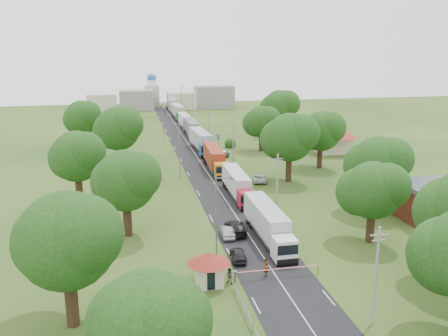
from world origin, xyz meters
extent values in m
plane|color=#244115|center=(0.00, 0.00, 0.00)|extent=(260.00, 260.00, 0.00)
cube|color=black|center=(0.00, 20.00, 0.00)|extent=(8.00, 200.00, 0.04)
cylinder|color=slate|center=(-4.50, -25.00, 0.55)|extent=(0.20, 0.20, 1.10)
cube|color=slate|center=(-4.50, -25.00, 1.05)|extent=(0.35, 0.35, 0.25)
cylinder|color=red|center=(0.00, -25.00, 1.00)|extent=(9.00, 0.12, 0.12)
cylinder|color=slate|center=(4.50, -25.00, 0.50)|extent=(0.10, 0.10, 1.00)
cube|color=beige|center=(-7.20, -25.00, 1.20)|extent=(2.60, 2.60, 2.40)
cone|color=maroon|center=(-7.20, -25.00, 2.90)|extent=(4.40, 4.40, 1.10)
cube|color=black|center=(-5.89, -25.00, 1.40)|extent=(0.02, 1.20, 0.90)
cube|color=black|center=(-7.20, -26.31, 1.00)|extent=(0.80, 0.02, 1.90)
cylinder|color=slate|center=(5.20, 33.80, 2.00)|extent=(0.12, 0.12, 4.00)
cylinder|color=slate|center=(5.20, 36.20, 2.00)|extent=(0.12, 0.12, 4.00)
cube|color=navy|center=(5.20, 35.00, 3.60)|extent=(0.06, 3.00, 1.00)
cube|color=silver|center=(5.20, 35.00, 3.60)|extent=(0.07, 3.10, 0.06)
cylinder|color=gray|center=(5.50, -35.00, 4.50)|extent=(0.24, 0.24, 9.00)
cube|color=gray|center=(5.50, -35.00, 8.30)|extent=(1.60, 0.10, 0.10)
cube|color=gray|center=(5.50, -35.00, 7.80)|extent=(1.20, 0.10, 0.10)
cylinder|color=gray|center=(5.50, -7.00, 4.50)|extent=(0.24, 0.24, 9.00)
cube|color=gray|center=(5.50, -7.00, 8.30)|extent=(1.60, 0.10, 0.10)
cube|color=gray|center=(5.50, -7.00, 7.80)|extent=(1.20, 0.10, 0.10)
cylinder|color=gray|center=(5.50, 21.00, 4.50)|extent=(0.24, 0.24, 9.00)
cube|color=gray|center=(5.50, 21.00, 8.30)|extent=(1.60, 0.10, 0.10)
cube|color=gray|center=(5.50, 21.00, 7.80)|extent=(1.20, 0.10, 0.10)
cylinder|color=gray|center=(5.50, 49.00, 4.50)|extent=(0.24, 0.24, 9.00)
cube|color=gray|center=(5.50, 49.00, 8.30)|extent=(1.60, 0.10, 0.10)
cube|color=gray|center=(5.50, 49.00, 7.80)|extent=(1.20, 0.10, 0.10)
cylinder|color=gray|center=(5.50, 77.00, 4.50)|extent=(0.24, 0.24, 9.00)
cube|color=gray|center=(5.50, 77.00, 8.30)|extent=(1.60, 0.10, 0.10)
cube|color=gray|center=(5.50, 77.00, 7.80)|extent=(1.20, 0.10, 0.10)
cylinder|color=gray|center=(5.50, 105.00, 4.50)|extent=(0.24, 0.24, 9.00)
cube|color=gray|center=(5.50, 105.00, 8.30)|extent=(1.60, 0.10, 0.10)
cube|color=gray|center=(5.50, 105.00, 7.80)|extent=(1.20, 0.10, 0.10)
cylinder|color=slate|center=(-5.50, -20.00, 5.00)|extent=(0.16, 0.16, 10.00)
cube|color=slate|center=(-4.60, -20.00, 9.70)|extent=(1.80, 0.10, 0.10)
cube|color=slate|center=(-3.80, -20.00, 9.55)|extent=(0.50, 0.22, 0.15)
cylinder|color=slate|center=(-5.50, 15.00, 5.00)|extent=(0.16, 0.16, 10.00)
cube|color=slate|center=(-4.60, 15.00, 9.70)|extent=(1.80, 0.10, 0.10)
cube|color=slate|center=(-3.80, 15.00, 9.55)|extent=(0.50, 0.22, 0.15)
cylinder|color=slate|center=(-5.50, 50.00, 5.00)|extent=(0.16, 0.16, 10.00)
cube|color=slate|center=(-4.60, 50.00, 9.70)|extent=(1.80, 0.10, 0.10)
cube|color=slate|center=(-3.80, 50.00, 9.55)|extent=(0.50, 0.22, 0.15)
sphere|color=#17350E|center=(10.90, -36.62, 6.67)|extent=(6.60, 6.60, 6.60)
cylinder|color=#382616|center=(14.00, -18.00, 1.92)|extent=(1.04, 1.04, 3.85)
sphere|color=#17350E|center=(14.00, -18.00, 6.60)|extent=(7.00, 7.00, 7.00)
sphere|color=#17350E|center=(15.25, -19.00, 7.35)|extent=(5.50, 5.50, 5.50)
sphere|color=#17350E|center=(13.00, -16.75, 6.10)|extent=(6.00, 6.00, 6.00)
cylinder|color=#382616|center=(20.00, -8.00, 2.10)|extent=(1.08, 1.08, 4.20)
sphere|color=#17350E|center=(20.00, -8.00, 7.22)|extent=(7.70, 7.70, 7.70)
sphere|color=#17350E|center=(21.38, -9.10, 8.05)|extent=(6.05, 6.05, 6.05)
sphere|color=#17350E|center=(18.90, -6.62, 6.67)|extent=(6.60, 6.60, 6.60)
cylinder|color=#382616|center=(13.00, 10.00, 2.27)|extent=(1.12, 1.12, 4.55)
sphere|color=#17350E|center=(13.00, 10.00, 7.85)|extent=(8.40, 8.40, 8.40)
sphere|color=#17350E|center=(14.50, 8.80, 8.75)|extent=(6.60, 6.60, 6.60)
sphere|color=#17350E|center=(11.80, 11.50, 7.25)|extent=(7.20, 7.20, 7.20)
cylinder|color=#382616|center=(22.00, 18.00, 2.10)|extent=(1.08, 1.08, 4.20)
sphere|color=#17350E|center=(22.00, 18.00, 7.22)|extent=(7.70, 7.70, 7.70)
sphere|color=#17350E|center=(23.38, 16.90, 8.05)|extent=(6.05, 6.05, 6.05)
sphere|color=#17350E|center=(20.90, 19.38, 6.67)|extent=(6.60, 6.60, 6.60)
cylinder|color=#382616|center=(15.00, 35.00, 1.92)|extent=(1.04, 1.04, 3.85)
sphere|color=#17350E|center=(15.00, 35.00, 6.60)|extent=(7.00, 7.00, 7.00)
sphere|color=#17350E|center=(16.25, 34.00, 7.35)|extent=(5.50, 5.50, 5.50)
sphere|color=#17350E|center=(14.00, 36.25, 6.10)|extent=(6.00, 6.00, 6.00)
cylinder|color=#382616|center=(24.00, 50.00, 2.27)|extent=(1.12, 1.12, 4.55)
sphere|color=#17350E|center=(24.00, 50.00, 7.85)|extent=(8.40, 8.40, 8.40)
sphere|color=#17350E|center=(25.50, 48.80, 8.75)|extent=(6.60, 6.60, 6.60)
sphere|color=#17350E|center=(22.80, 51.50, 7.25)|extent=(7.20, 7.20, 7.20)
sphere|color=#17350E|center=(-14.00, -42.00, 6.60)|extent=(7.00, 7.00, 7.00)
sphere|color=#17350E|center=(-12.75, -43.00, 7.35)|extent=(5.50, 5.50, 5.50)
sphere|color=#17350E|center=(-15.00, -40.75, 6.10)|extent=(6.00, 6.00, 6.00)
cylinder|color=#382616|center=(-20.00, -30.00, 2.27)|extent=(1.12, 1.12, 4.55)
sphere|color=#17350E|center=(-20.00, -30.00, 7.85)|extent=(8.40, 8.40, 8.40)
sphere|color=#17350E|center=(-18.50, -31.20, 8.75)|extent=(6.60, 6.60, 6.60)
sphere|color=#17350E|center=(-21.20, -28.50, 7.25)|extent=(7.20, 7.20, 7.20)
cylinder|color=#382616|center=(-15.00, -10.00, 2.10)|extent=(1.08, 1.08, 4.20)
sphere|color=#17350E|center=(-15.00, -10.00, 7.22)|extent=(7.70, 7.70, 7.70)
sphere|color=#17350E|center=(-13.62, -11.10, 8.05)|extent=(6.05, 6.05, 6.05)
sphere|color=#17350E|center=(-16.10, -8.62, 6.67)|extent=(6.60, 6.60, 6.60)
cylinder|color=#382616|center=(-22.00, 5.00, 2.10)|extent=(1.08, 1.08, 4.20)
sphere|color=#17350E|center=(-22.00, 5.00, 7.22)|extent=(7.70, 7.70, 7.70)
sphere|color=#17350E|center=(-20.62, 3.90, 8.05)|extent=(6.05, 6.05, 6.05)
sphere|color=#17350E|center=(-23.10, 6.38, 6.67)|extent=(6.60, 6.60, 6.60)
cylinder|color=#382616|center=(-16.00, 25.00, 2.27)|extent=(1.12, 1.12, 4.55)
sphere|color=#17350E|center=(-16.00, 25.00, 7.85)|extent=(8.40, 8.40, 8.40)
sphere|color=#17350E|center=(-14.50, 23.80, 8.75)|extent=(6.60, 6.60, 6.60)
sphere|color=#17350E|center=(-17.20, 26.50, 7.25)|extent=(7.20, 7.20, 7.20)
cylinder|color=#382616|center=(-24.00, 45.00, 2.10)|extent=(1.08, 1.08, 4.20)
sphere|color=#17350E|center=(-24.00, 45.00, 7.22)|extent=(7.70, 7.70, 7.70)
sphere|color=#17350E|center=(-22.62, 43.90, 8.05)|extent=(6.05, 6.05, 6.05)
sphere|color=#17350E|center=(-25.10, 46.38, 6.67)|extent=(6.60, 6.60, 6.60)
cube|color=maroon|center=(26.00, -12.00, 2.30)|extent=(8.00, 6.00, 4.60)
cube|color=#47494F|center=(26.00, -12.00, 4.90)|extent=(8.60, 6.60, 0.60)
cube|color=beige|center=(30.00, 30.00, 2.00)|extent=(7.00, 5.00, 4.00)
cone|color=maroon|center=(30.00, 30.00, 4.90)|extent=(10.08, 10.08, 1.80)
cube|color=gray|center=(-10.00, 110.00, 3.50)|extent=(12.00, 8.00, 7.00)
cube|color=beige|center=(6.00, 110.00, 3.00)|extent=(10.00, 8.00, 6.00)
cube|color=gray|center=(18.00, 110.00, 4.00)|extent=(14.00, 8.00, 8.00)
cube|color=beige|center=(-22.00, 110.00, 3.00)|extent=(10.00, 8.00, 6.00)
cube|color=beige|center=(-4.00, 118.00, 4.00)|extent=(5.00, 5.00, 8.00)
cylinder|color=silver|center=(-4.00, 118.00, 9.00)|extent=(3.20, 3.20, 2.00)
sphere|color=#2659B2|center=(-4.00, 118.00, 10.60)|extent=(3.40, 3.40, 3.40)
cube|color=white|center=(1.90, -21.47, 1.59)|extent=(2.48, 2.48, 2.57)
cube|color=black|center=(1.90, -22.71, 1.95)|extent=(2.37, 0.03, 1.13)
cube|color=slate|center=(1.90, -22.65, 0.57)|extent=(2.27, 0.26, 0.36)
cube|color=slate|center=(1.90, -14.26, 0.77)|extent=(2.43, 11.85, 0.31)
cube|color=#B7B8BC|center=(1.90, -13.96, 2.62)|extent=(2.64, 12.16, 3.09)
cylinder|color=black|center=(1.90, -22.39, 0.51)|extent=(2.42, 1.03, 1.03)
cylinder|color=black|center=(1.90, -20.54, 0.51)|extent=(2.42, 1.03, 1.03)
cylinder|color=black|center=(1.90, -10.66, 0.51)|extent=(2.42, 1.03, 1.03)
cylinder|color=black|center=(1.90, -9.12, 0.51)|extent=(2.42, 1.03, 1.03)
cube|color=#A5122D|center=(2.18, -3.04, 1.50)|extent=(2.36, 2.36, 2.42)
cube|color=black|center=(2.18, -4.21, 1.84)|extent=(2.23, 0.05, 1.07)
cube|color=slate|center=(2.18, -4.16, 0.53)|extent=(2.14, 0.28, 0.34)
cube|color=slate|center=(2.18, 3.75, 0.73)|extent=(2.39, 11.18, 0.29)
cube|color=silver|center=(2.18, 4.04, 2.47)|extent=(2.59, 11.48, 2.91)
cylinder|color=black|center=(2.18, -3.91, 0.48)|extent=(2.28, 0.97, 0.97)
cylinder|color=black|center=(2.18, -2.17, 0.48)|extent=(2.28, 0.97, 0.97)
cylinder|color=black|center=(2.18, 7.14, 0.48)|extent=(2.28, 0.97, 0.97)
cylinder|color=black|center=(2.18, 8.60, 0.48)|extent=(2.28, 0.97, 0.97)
cube|color=orange|center=(1.78, 13.85, 1.61)|extent=(2.58, 2.58, 2.59)
cube|color=black|center=(1.78, 12.59, 1.97)|extent=(2.39, 0.11, 1.14)
cube|color=slate|center=(1.78, 12.65, 0.57)|extent=(2.29, 0.33, 0.36)
cube|color=slate|center=(1.78, 21.11, 0.78)|extent=(2.82, 12.01, 0.31)
cube|color=maroon|center=(1.78, 21.42, 2.65)|extent=(3.04, 12.33, 3.11)
cylinder|color=black|center=(1.78, 12.91, 0.52)|extent=(2.44, 1.04, 1.04)
cylinder|color=black|center=(1.78, 14.78, 0.52)|extent=(2.44, 1.04, 1.04)
cylinder|color=black|center=(1.78, 24.74, 0.52)|extent=(2.44, 1.04, 1.04)
cylinder|color=black|center=(1.78, 26.30, 0.52)|extent=(2.44, 1.04, 1.04)
cube|color=#164D85|center=(1.84, 30.76, 1.67)|extent=(2.76, 2.76, 2.70)
cube|color=black|center=(1.84, 29.46, 2.05)|extent=(2.48, 0.19, 1.19)
cube|color=slate|center=(1.84, 29.52, 0.59)|extent=(2.38, 0.41, 0.38)
cube|color=slate|center=(1.84, 38.31, 0.81)|extent=(3.31, 12.54, 0.32)
cube|color=#A5A4A9|center=(1.84, 38.63, 2.75)|extent=(3.55, 12.87, 3.23)
cylinder|color=black|center=(1.84, 29.79, 0.54)|extent=(2.53, 1.08, 1.08)
cylinder|color=black|center=(1.84, 31.73, 0.54)|extent=(2.53, 1.08, 1.08)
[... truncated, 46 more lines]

